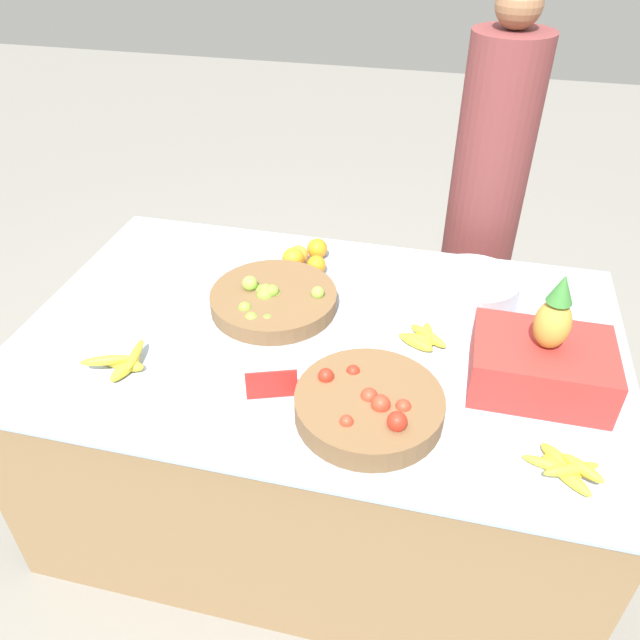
# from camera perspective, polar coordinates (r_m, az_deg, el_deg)

# --- Properties ---
(ground_plane) EXTENTS (12.00, 12.00, 0.00)m
(ground_plane) POSITION_cam_1_polar(r_m,az_deg,el_deg) (2.52, -0.00, -15.42)
(ground_plane) COLOR gray
(market_table) EXTENTS (1.87, 1.18, 0.79)m
(market_table) POSITION_cam_1_polar(r_m,az_deg,el_deg) (2.22, -0.00, -9.18)
(market_table) COLOR olive
(market_table) RESTS_ON ground_plane
(lime_bowl) EXTENTS (0.42, 0.42, 0.10)m
(lime_bowl) POSITION_cam_1_polar(r_m,az_deg,el_deg) (2.06, -4.33, 1.88)
(lime_bowl) COLOR brown
(lime_bowl) RESTS_ON market_table
(tomato_basket) EXTENTS (0.40, 0.40, 0.11)m
(tomato_basket) POSITION_cam_1_polar(r_m,az_deg,el_deg) (1.67, 4.54, -7.79)
(tomato_basket) COLOR brown
(tomato_basket) RESTS_ON market_table
(orange_pile) EXTENTS (0.16, 0.18, 0.08)m
(orange_pile) POSITION_cam_1_polar(r_m,az_deg,el_deg) (2.27, -1.34, 5.85)
(orange_pile) COLOR orange
(orange_pile) RESTS_ON market_table
(metal_bowl) EXTENTS (0.30, 0.30, 0.09)m
(metal_bowl) POSITION_cam_1_polar(r_m,az_deg,el_deg) (2.14, 13.81, 2.83)
(metal_bowl) COLOR #B7B7BF
(metal_bowl) RESTS_ON market_table
(price_sign) EXTENTS (0.13, 0.05, 0.09)m
(price_sign) POSITION_cam_1_polar(r_m,az_deg,el_deg) (1.71, -4.44, -5.91)
(price_sign) COLOR red
(price_sign) RESTS_ON market_table
(produce_crate) EXTENTS (0.38, 0.27, 0.37)m
(produce_crate) POSITION_cam_1_polar(r_m,az_deg,el_deg) (1.82, 19.63, -3.57)
(produce_crate) COLOR #B22D28
(produce_crate) RESTS_ON market_table
(banana_bunch_middle_right) EXTENTS (0.19, 0.16, 0.05)m
(banana_bunch_middle_right) POSITION_cam_1_polar(r_m,az_deg,el_deg) (1.65, 21.57, -12.47)
(banana_bunch_middle_right) COLOR yellow
(banana_bunch_middle_right) RESTS_ON market_table
(banana_bunch_front_center) EXTENTS (0.18, 0.18, 0.05)m
(banana_bunch_front_center) POSITION_cam_1_polar(r_m,az_deg,el_deg) (1.90, -17.63, -3.75)
(banana_bunch_front_center) COLOR yellow
(banana_bunch_front_center) RESTS_ON market_table
(banana_bunch_front_right) EXTENTS (0.16, 0.14, 0.03)m
(banana_bunch_front_right) POSITION_cam_1_polar(r_m,az_deg,el_deg) (1.94, 9.44, -1.63)
(banana_bunch_front_right) COLOR yellow
(banana_bunch_front_right) RESTS_ON market_table
(vendor_person) EXTENTS (0.29, 0.29, 1.68)m
(vendor_person) POSITION_cam_1_polar(r_m,az_deg,el_deg) (2.67, 14.54, 8.63)
(vendor_person) COLOR brown
(vendor_person) RESTS_ON ground_plane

